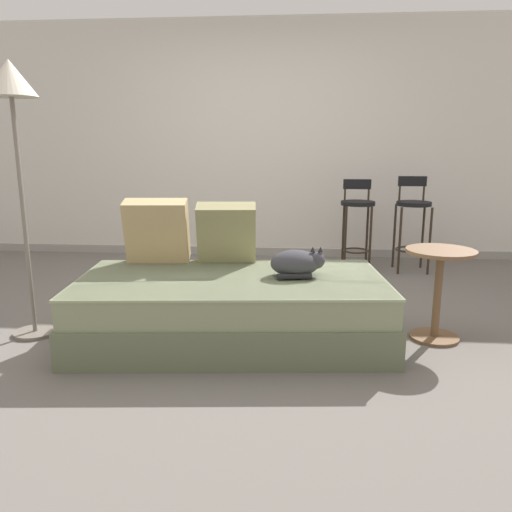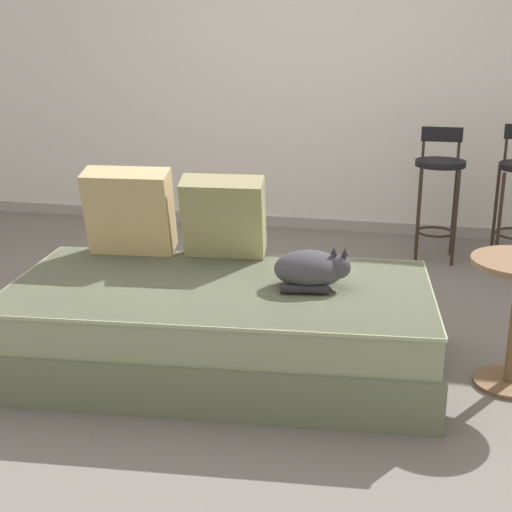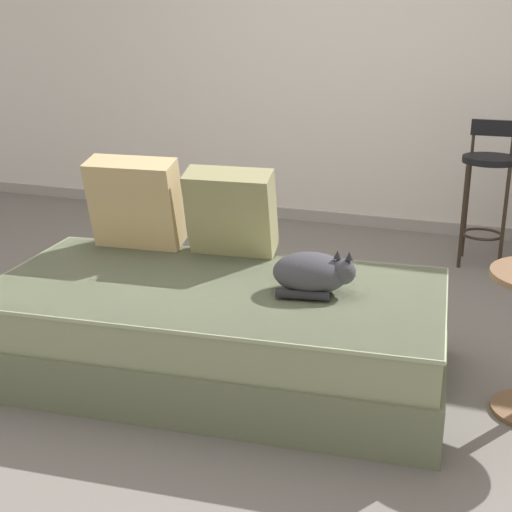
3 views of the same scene
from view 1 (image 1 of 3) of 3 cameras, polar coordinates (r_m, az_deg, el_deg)
name	(u,v)px [view 1 (image 1 of 3)]	position (r m, az deg, el deg)	size (l,w,h in m)	color
ground_plane	(239,319)	(3.72, -1.94, -7.16)	(16.00, 16.00, 0.00)	#66605B
wall_back_panel	(261,141)	(5.75, 0.62, 12.99)	(8.00, 0.10, 2.60)	silver
wall_baseboard_trim	(261,251)	(5.82, 0.55, 0.53)	(8.00, 0.02, 0.09)	gray
couch	(232,308)	(3.28, -2.77, -5.94)	(2.07, 1.19, 0.42)	#636B50
throw_pillow_corner	(157,231)	(3.63, -11.25, 2.83)	(0.46, 0.29, 0.47)	tan
throw_pillow_middle	(227,233)	(3.57, -3.39, 2.69)	(0.44, 0.30, 0.44)	#847F56
cat	(297,263)	(3.23, 4.70, -0.80)	(0.37, 0.29, 0.20)	#333338
bar_stool_near_window	(357,215)	(5.16, 11.49, 4.67)	(0.34, 0.34, 0.92)	#2D2319
bar_stool_by_doorway	(413,216)	(5.26, 17.47, 4.36)	(0.34, 0.34, 0.95)	#2D2319
side_table	(439,282)	(3.44, 20.14, -2.76)	(0.44, 0.44, 0.60)	brown
floor_lamp	(12,106)	(3.54, -26.08, 15.19)	(0.32, 0.32, 1.77)	slate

